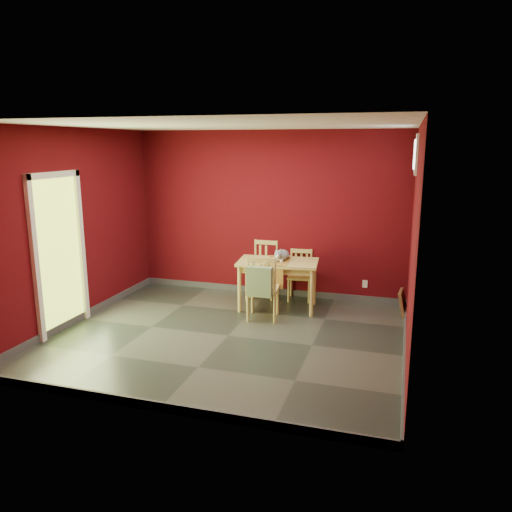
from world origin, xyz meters
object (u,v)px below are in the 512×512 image
(cat, at_px, (282,253))
(picture_frame, at_px, (403,302))
(chair_far_left, at_px, (264,268))
(chair_far_right, at_px, (300,274))
(dining_table, at_px, (278,267))
(tote_bag, at_px, (260,282))
(chair_near, at_px, (263,287))

(cat, xyz_separation_m, picture_frame, (1.81, 0.19, -0.68))
(chair_far_left, bearing_deg, chair_far_right, -1.82)
(picture_frame, bearing_deg, cat, -173.95)
(dining_table, bearing_deg, chair_far_left, 123.71)
(cat, bearing_deg, tote_bag, -108.67)
(tote_bag, distance_m, picture_frame, 2.21)
(cat, bearing_deg, chair_far_left, 117.98)
(tote_bag, bearing_deg, chair_far_right, 77.16)
(chair_near, xyz_separation_m, cat, (0.12, 0.60, 0.37))
(chair_far_left, distance_m, cat, 0.77)
(dining_table, bearing_deg, cat, 55.58)
(chair_far_left, relative_size, cat, 2.05)
(chair_near, distance_m, picture_frame, 2.11)
(chair_far_left, distance_m, chair_near, 1.15)
(chair_far_right, bearing_deg, picture_frame, -10.56)
(chair_far_right, relative_size, tote_bag, 1.66)
(dining_table, height_order, picture_frame, dining_table)
(chair_far_right, xyz_separation_m, picture_frame, (1.61, -0.30, -0.23))
(chair_far_left, height_order, cat, cat)
(dining_table, distance_m, chair_far_right, 0.65)
(dining_table, xyz_separation_m, picture_frame, (1.85, 0.25, -0.47))
(dining_table, xyz_separation_m, chair_near, (-0.08, -0.55, -0.17))
(dining_table, distance_m, cat, 0.22)
(chair_near, relative_size, cat, 2.12)
(chair_near, bearing_deg, tote_bag, -84.99)
(tote_bag, bearing_deg, chair_far_left, 103.25)
(picture_frame, bearing_deg, tote_bag, -151.93)
(tote_bag, xyz_separation_m, picture_frame, (1.91, 1.02, -0.44))
(dining_table, relative_size, cat, 2.83)
(chair_near, distance_m, tote_bag, 0.26)
(dining_table, distance_m, tote_bag, 0.77)
(cat, bearing_deg, dining_table, -135.87)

